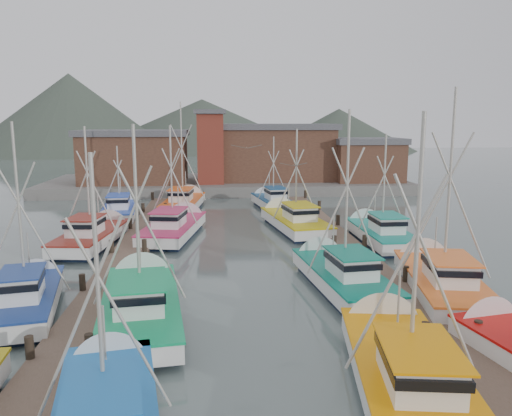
{
  "coord_description": "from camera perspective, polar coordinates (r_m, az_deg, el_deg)",
  "views": [
    {
      "loc": [
        -1.61,
        -25.57,
        8.43
      ],
      "look_at": [
        1.19,
        7.7,
        2.6
      ],
      "focal_mm": 35.0,
      "sensor_mm": 36.0,
      "label": 1
    }
  ],
  "objects": [
    {
      "name": "shed_right",
      "position": [
        62.58,
        12.55,
        5.46
      ],
      "size": [
        8.48,
        6.36,
        5.2
      ],
      "color": "brown",
      "rests_on": "quay"
    },
    {
      "name": "dock_right",
      "position": [
        31.92,
        11.05,
        -5.21
      ],
      "size": [
        2.3,
        46.0,
        1.5
      ],
      "color": "brown",
      "rests_on": "ground"
    },
    {
      "name": "distant_hills",
      "position": [
        148.82,
        -9.17,
        6.53
      ],
      "size": [
        175.0,
        140.0,
        42.0
      ],
      "color": "#404B3E",
      "rests_on": "ground"
    },
    {
      "name": "boat_8",
      "position": [
        37.59,
        -9.2,
        -2.12
      ],
      "size": [
        4.64,
        10.21,
        9.02
      ],
      "rotation": [
        0.0,
        0.0,
        -0.17
      ],
      "color": "black",
      "rests_on": "ground"
    },
    {
      "name": "boat_4",
      "position": [
        22.51,
        -13.0,
        -10.49
      ],
      "size": [
        4.28,
        10.26,
        9.23
      ],
      "rotation": [
        0.0,
        0.0,
        0.12
      ],
      "color": "black",
      "rests_on": "ground"
    },
    {
      "name": "boat_12",
      "position": [
        48.75,
        -8.19,
        0.66
      ],
      "size": [
        4.37,
        9.94,
        11.06
      ],
      "rotation": [
        0.0,
        0.0,
        -0.11
      ],
      "color": "black",
      "rests_on": "ground"
    },
    {
      "name": "boat_1",
      "position": [
        17.24,
        16.48,
        -17.23
      ],
      "size": [
        4.41,
        10.14,
        9.6
      ],
      "rotation": [
        0.0,
        0.0,
        -0.15
      ],
      "color": "black",
      "rests_on": "ground"
    },
    {
      "name": "boat_13",
      "position": [
        48.71,
        1.79,
        0.74
      ],
      "size": [
        3.76,
        8.61,
        7.66
      ],
      "rotation": [
        0.0,
        0.0,
        0.15
      ],
      "color": "black",
      "rests_on": "ground"
    },
    {
      "name": "ground",
      "position": [
        26.97,
        -1.17,
        -8.31
      ],
      "size": [
        260.0,
        260.0,
        0.0
      ],
      "primitive_type": "plane",
      "color": "#4B5A57",
      "rests_on": "ground"
    },
    {
      "name": "boat_10",
      "position": [
        36.14,
        -17.98,
        -2.97
      ],
      "size": [
        3.88,
        9.5,
        8.91
      ],
      "rotation": [
        0.0,
        0.0,
        -0.12
      ],
      "color": "black",
      "rests_on": "ground"
    },
    {
      "name": "shed_center",
      "position": [
        63.14,
        2.12,
        6.5
      ],
      "size": [
        14.84,
        9.54,
        6.9
      ],
      "color": "brown",
      "rests_on": "quay"
    },
    {
      "name": "boat_11",
      "position": [
        36.19,
        13.82,
        -2.75
      ],
      "size": [
        3.46,
        9.01,
        8.38
      ],
      "rotation": [
        0.0,
        0.0,
        0.01
      ],
      "color": "black",
      "rests_on": "ground"
    },
    {
      "name": "boat_5",
      "position": [
        26.17,
        9.49,
        -7.45
      ],
      "size": [
        3.91,
        9.55,
        9.8
      ],
      "rotation": [
        0.0,
        0.0,
        0.11
      ],
      "color": "black",
      "rests_on": "ground"
    },
    {
      "name": "dock_left",
      "position": [
        31.2,
        -14.66,
        -5.7
      ],
      "size": [
        2.3,
        46.0,
        1.5
      ],
      "color": "brown",
      "rests_on": "ground"
    },
    {
      "name": "boat_6",
      "position": [
        24.8,
        -24.54,
        -9.22
      ],
      "size": [
        3.97,
        8.37,
        9.03
      ],
      "rotation": [
        0.0,
        0.0,
        0.2
      ],
      "color": "black",
      "rests_on": "ground"
    },
    {
      "name": "boat_9",
      "position": [
        39.51,
        4.2,
        -1.44
      ],
      "size": [
        4.54,
        10.34,
        8.77
      ],
      "rotation": [
        0.0,
        0.0,
        0.15
      ],
      "color": "black",
      "rests_on": "ground"
    },
    {
      "name": "quay",
      "position": [
        63.08,
        -3.33,
        2.76
      ],
      "size": [
        44.0,
        16.0,
        1.2
      ],
      "primitive_type": "cube",
      "color": "gray",
      "rests_on": "ground"
    },
    {
      "name": "boat_14",
      "position": [
        45.67,
        -15.23,
        -0.22
      ],
      "size": [
        3.61,
        9.11,
        7.09
      ],
      "rotation": [
        0.0,
        0.0,
        0.1
      ],
      "color": "black",
      "rests_on": "ground"
    },
    {
      "name": "boat_7",
      "position": [
        26.65,
        20.17,
        -7.6
      ],
      "size": [
        4.66,
        10.01,
        10.84
      ],
      "rotation": [
        0.0,
        0.0,
        -0.18
      ],
      "color": "black",
      "rests_on": "ground"
    },
    {
      "name": "shed_left",
      "position": [
        61.43,
        -13.67,
        5.8
      ],
      "size": [
        12.72,
        8.48,
        6.2
      ],
      "color": "brown",
      "rests_on": "quay"
    },
    {
      "name": "gull_near",
      "position": [
        25.2,
        -1.08,
        6.97
      ],
      "size": [
        1.54,
        0.61,
        0.24
      ],
      "rotation": [
        0.0,
        0.0,
        0.05
      ],
      "color": "gray",
      "rests_on": "ground"
    },
    {
      "name": "boat_0",
      "position": [
        15.0,
        -16.69,
        -21.65
      ],
      "size": [
        3.99,
        8.79,
        8.4
      ],
      "rotation": [
        0.0,
        0.0,
        0.17
      ],
      "color": "black",
      "rests_on": "ground"
    },
    {
      "name": "lookout_tower",
      "position": [
        58.64,
        -5.24,
        7.05
      ],
      "size": [
        3.6,
        3.6,
        8.5
      ],
      "color": "maroon",
      "rests_on": "quay"
    },
    {
      "name": "gull_far",
      "position": [
        28.1,
        4.32,
        4.94
      ],
      "size": [
        1.54,
        0.61,
        0.24
      ],
      "rotation": [
        0.0,
        0.0,
        0.02
      ],
      "color": "gray",
      "rests_on": "ground"
    }
  ]
}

